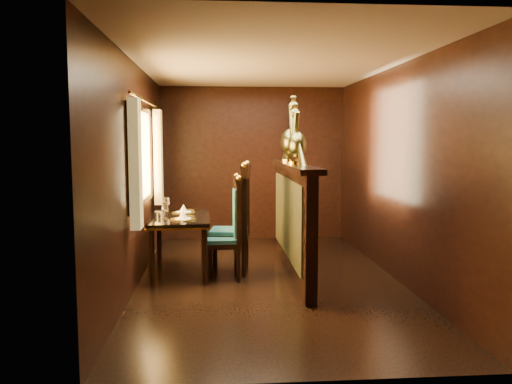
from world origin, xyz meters
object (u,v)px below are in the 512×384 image
chair_right (239,215)px  peacock_left (297,133)px  chair_left (232,224)px  peacock_right (291,130)px  dining_table (179,222)px

chair_right → peacock_left: size_ratio=1.96×
chair_left → peacock_right: size_ratio=1.54×
peacock_right → peacock_left: bearing=-90.0°
chair_left → peacock_left: bearing=-14.3°
chair_left → chair_right: chair_right is taller
chair_right → peacock_left: (0.65, -0.40, 0.99)m
dining_table → peacock_right: size_ratio=1.53×
chair_left → peacock_right: 1.39m
dining_table → peacock_right: peacock_right is taller
dining_table → chair_right: chair_right is taller
peacock_left → chair_right: bearing=148.6°
dining_table → chair_left: chair_left is taller
dining_table → chair_left: bearing=-24.2°
peacock_left → dining_table: bearing=163.2°
chair_left → chair_right: size_ratio=0.90×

